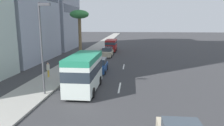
{
  "coord_description": "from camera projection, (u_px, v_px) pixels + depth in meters",
  "views": [
    {
      "loc": [
        -2.35,
        -1.1,
        5.97
      ],
      "look_at": [
        19.55,
        1.06,
        1.63
      ],
      "focal_mm": 32.9,
      "sensor_mm": 36.0,
      "label": 1
    }
  ],
  "objects": [
    {
      "name": "ground_plane",
      "position": [
        125.0,
        59.0,
        34.31
      ],
      "size": [
        198.0,
        198.0,
        0.0
      ],
      "primitive_type": "plane",
      "color": "#38383A"
    },
    {
      "name": "car_fourth",
      "position": [
        99.0,
        66.0,
        25.13
      ],
      "size": [
        4.07,
        1.82,
        1.65
      ],
      "rotation": [
        0.0,
        0.0,
        3.14
      ],
      "color": "#1E478C",
      "rests_on": "ground_plane"
    },
    {
      "name": "street_lamp",
      "position": [
        42.0,
        40.0,
        16.21
      ],
      "size": [
        0.24,
        0.97,
        7.34
      ],
      "color": "#4C4C51",
      "rests_on": "sidewalk_right"
    },
    {
      "name": "pedestrian_near_lamp",
      "position": [
        48.0,
        69.0,
        22.18
      ],
      "size": [
        0.37,
        0.39,
        1.59
      ],
      "rotation": [
        0.0,
        0.0,
        5.36
      ],
      "color": "gold",
      "rests_on": "sidewalk_right"
    },
    {
      "name": "car_second",
      "position": [
        108.0,
        52.0,
        36.83
      ],
      "size": [
        4.72,
        1.82,
        1.64
      ],
      "rotation": [
        0.0,
        0.0,
        3.14
      ],
      "color": "beige",
      "rests_on": "ground_plane"
    },
    {
      "name": "lane_stripe_mid",
      "position": [
        120.0,
        87.0,
        19.18
      ],
      "size": [
        3.2,
        0.16,
        0.01
      ],
      "primitive_type": "cube",
      "color": "silver",
      "rests_on": "ground_plane"
    },
    {
      "name": "palm_tree",
      "position": [
        79.0,
        17.0,
        32.84
      ],
      "size": [
        3.05,
        3.05,
        7.81
      ],
      "color": "brown",
      "rests_on": "sidewalk_right"
    },
    {
      "name": "lane_stripe_far",
      "position": [
        124.0,
        67.0,
        28.26
      ],
      "size": [
        3.2,
        0.16,
        0.01
      ],
      "primitive_type": "cube",
      "color": "silver",
      "rests_on": "ground_plane"
    },
    {
      "name": "van_sixth",
      "position": [
        111.0,
        45.0,
        42.71
      ],
      "size": [
        4.67,
        2.2,
        2.49
      ],
      "rotation": [
        0.0,
        0.0,
        3.14
      ],
      "color": "#A51E1E",
      "rests_on": "ground_plane"
    },
    {
      "name": "sidewalk_right",
      "position": [
        82.0,
        58.0,
        35.01
      ],
      "size": [
        162.0,
        3.54,
        0.15
      ],
      "primitive_type": "cube",
      "color": "#9E9B93",
      "rests_on": "ground_plane"
    },
    {
      "name": "minibus_lead",
      "position": [
        84.0,
        71.0,
        18.12
      ],
      "size": [
        6.21,
        2.4,
        3.21
      ],
      "rotation": [
        0.0,
        0.0,
        3.14
      ],
      "color": "silver",
      "rests_on": "ground_plane"
    }
  ]
}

